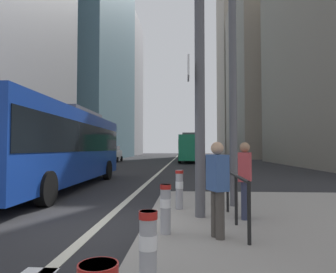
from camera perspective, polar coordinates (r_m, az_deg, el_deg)
The scene contains 20 objects.
ground_plane at distance 26.54m, azimuth -0.52°, elevation -5.83°, with size 160.00×160.00×0.00m, color #28282B.
lane_centre_line at distance 36.51m, azimuth 0.57°, elevation -4.86°, with size 0.20×80.00×0.01m, color beige.
office_tower_left_mid at distance 55.53m, azimuth -16.05°, elevation 15.39°, with size 13.81×25.98×36.86m, color slate.
office_tower_left_far at distance 80.15m, azimuth -9.60°, elevation 9.27°, with size 11.16×16.74×35.38m, color #9E9EA3.
office_tower_right_mid at distance 58.96m, azimuth 18.62°, elevation 11.13°, with size 12.86×20.77×30.44m, color gray.
office_tower_right_far at distance 80.59m, azimuth 14.53°, elevation 12.47°, with size 12.87×17.29×44.20m, color gray.
city_bus_blue_oncoming at distance 12.99m, azimuth -20.28°, elevation -1.25°, with size 2.93×11.48×3.40m.
city_bus_red_receding at distance 36.75m, azimuth 4.25°, elevation -1.99°, with size 2.77×11.62×3.40m.
city_bus_red_distant at distance 60.67m, azimuth 4.48°, elevation -2.12°, with size 2.74×11.09×3.40m.
car_oncoming_mid at distance 37.77m, azimuth -10.56°, elevation -3.25°, with size 2.18×4.27×1.94m.
car_receding_near at distance 49.25m, azimuth 4.59°, elevation -3.05°, with size 2.12×4.63×1.94m.
car_receding_far at distance 46.51m, azimuth 4.84°, elevation -3.10°, with size 2.18×4.20×1.94m.
traffic_signal_gantry at distance 7.18m, azimuth -9.97°, elevation 17.80°, with size 5.72×0.65×6.00m.
street_lamp_post at distance 8.77m, azimuth 12.12°, elevation 22.38°, with size 5.50×0.32×8.00m.
bollard_left at distance 3.29m, azimuth -3.80°, elevation -20.24°, with size 0.20×0.20×0.83m.
bollard_right at distance 5.35m, azimuth -0.46°, elevation -13.10°, with size 0.20×0.20×0.85m.
bollard_back at distance 7.45m, azimuth 2.18°, elevation -9.65°, with size 0.20×0.20×0.95m.
pedestrian_railing at distance 6.64m, azimuth 11.96°, elevation -8.93°, with size 0.06×3.65×0.98m.
pedestrian_waiting at distance 6.59m, azimuth 14.43°, elevation -7.37°, with size 0.35×0.44×1.61m.
pedestrian_far at distance 5.12m, azimuth 9.38°, elevation -9.03°, with size 0.37×0.44×1.59m.
Camera 1 is at (1.83, -6.43, 1.62)m, focal length 32.06 mm.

